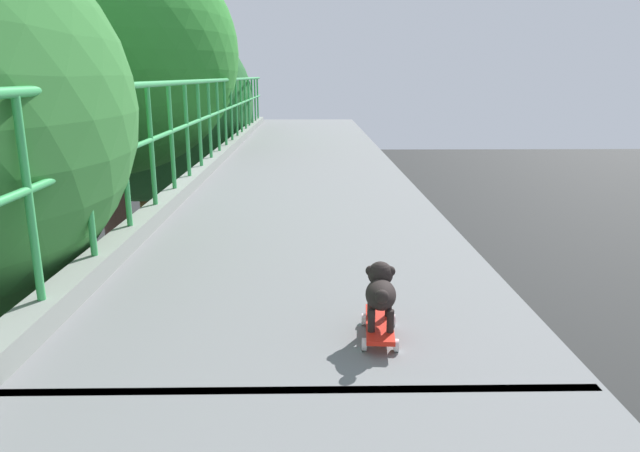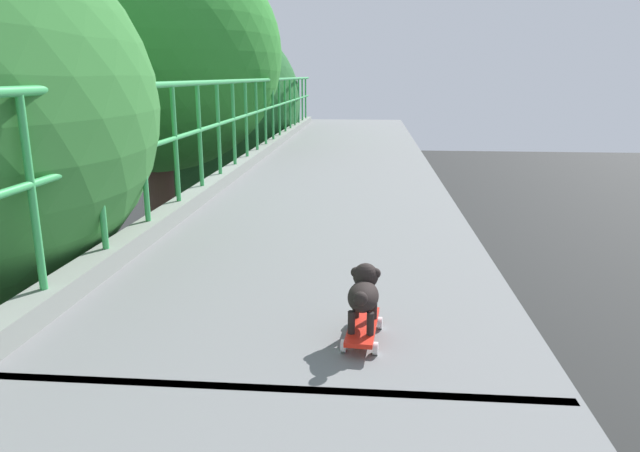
# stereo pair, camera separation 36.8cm
# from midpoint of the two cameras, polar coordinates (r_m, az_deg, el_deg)

# --- Properties ---
(roadside_tree_far) EXTENTS (4.87, 4.87, 10.15)m
(roadside_tree_far) POSITION_cam_midpoint_polar(r_m,az_deg,el_deg) (11.62, -21.49, 15.18)
(roadside_tree_far) COLOR brown
(roadside_tree_far) RESTS_ON ground
(roadside_tree_farthest) EXTENTS (5.54, 5.54, 9.26)m
(roadside_tree_farthest) POSITION_cam_midpoint_polar(r_m,az_deg,el_deg) (15.41, -17.83, 11.19)
(roadside_tree_farthest) COLOR brown
(roadside_tree_farthest) RESTS_ON ground
(toy_skateboard) EXTENTS (0.21, 0.47, 0.09)m
(toy_skateboard) POSITION_cam_midpoint_polar(r_m,az_deg,el_deg) (2.99, 2.34, -9.84)
(toy_skateboard) COLOR red
(toy_skateboard) RESTS_ON overpass_deck
(small_dog) EXTENTS (0.18, 0.37, 0.29)m
(small_dog) POSITION_cam_midpoint_polar(r_m,az_deg,el_deg) (2.93, 2.42, -6.33)
(small_dog) COLOR black
(small_dog) RESTS_ON toy_skateboard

